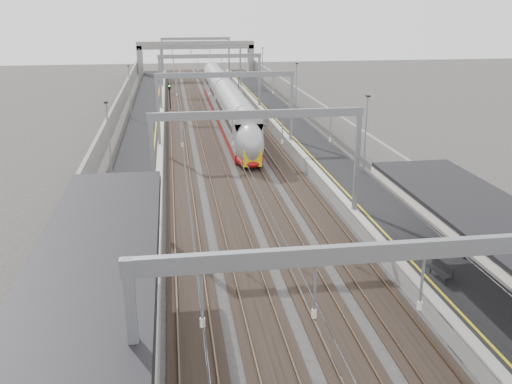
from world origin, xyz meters
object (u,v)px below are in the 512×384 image
object	(u,v)px
overbridge	(196,50)
train	(227,107)
bench	(440,269)
signal_green	(170,92)

from	to	relation	value
overbridge	train	bearing A→B (deg)	-88.05
overbridge	bench	distance (m)	88.41
overbridge	train	world-z (taller)	overbridge
overbridge	train	size ratio (longest dim) A/B	0.48
train	bench	bearing A→B (deg)	-82.42
train	bench	xyz separation A→B (m)	(5.84, -43.87, -0.43)
train	signal_green	bearing A→B (deg)	123.78
overbridge	signal_green	bearing A→B (deg)	-98.66
bench	signal_green	distance (m)	55.33
signal_green	overbridge	bearing A→B (deg)	81.34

